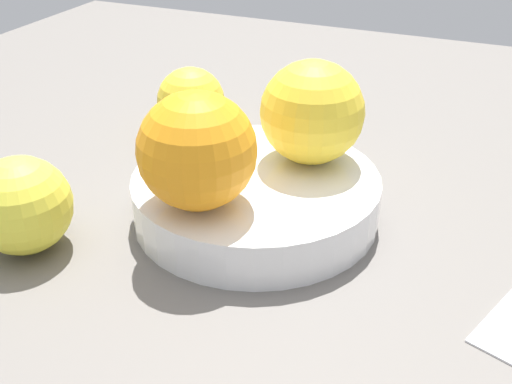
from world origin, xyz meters
The scene contains 6 objects.
ground_plane centered at (0.00, 0.00, -1.00)cm, with size 110.00×110.00×2.00cm, color #66605B.
fruit_bowl centered at (0.00, 0.00, 1.66)cm, with size 18.94×18.94×3.51cm.
orange_in_bowl_0 centered at (-2.08, -5.21, 7.61)cm, with size 8.19×8.19×8.19cm, color orange.
orange_in_bowl_1 centered at (2.85, 4.27, 7.55)cm, with size 8.07×8.07×8.07cm, color yellow.
orange_loose_0 centered at (-12.04, 11.91, 3.32)cm, with size 6.63×6.63×6.63cm, color yellow.
orange_loose_1 centered at (-13.37, -10.39, 3.52)cm, with size 7.04×7.04×7.04cm, color yellow.
Camera 1 is at (16.24, -37.95, 26.07)cm, focal length 43.52 mm.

